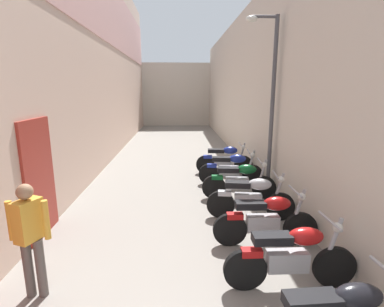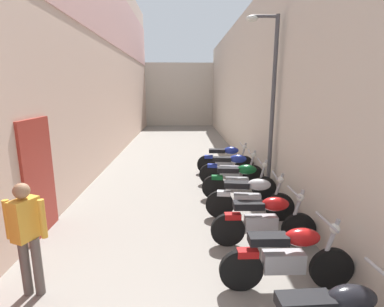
{
  "view_description": "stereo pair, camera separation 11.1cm",
  "coord_description": "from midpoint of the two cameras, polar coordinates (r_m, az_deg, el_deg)",
  "views": [
    {
      "loc": [
        0.05,
        0.35,
        2.71
      ],
      "look_at": [
        0.41,
        7.47,
        1.13
      ],
      "focal_mm": 27.08,
      "sensor_mm": 36.0,
      "label": 1
    },
    {
      "loc": [
        0.16,
        0.35,
        2.71
      ],
      "look_at": [
        0.41,
        7.47,
        1.13
      ],
      "focal_mm": 27.08,
      "sensor_mm": 36.0,
      "label": 2
    }
  ],
  "objects": [
    {
      "name": "building_left",
      "position": [
        11.32,
        -18.32,
        18.37
      ],
      "size": [
        0.45,
        22.57,
        7.9
      ],
      "color": "beige",
      "rests_on": "ground"
    },
    {
      "name": "building_right",
      "position": [
        11.24,
        10.82,
        12.66
      ],
      "size": [
        0.45,
        22.57,
        5.57
      ],
      "color": "beige",
      "rests_on": "ground"
    },
    {
      "name": "motorcycle_sixth",
      "position": [
        7.35,
        8.89,
        -5.16
      ],
      "size": [
        1.85,
        0.58,
        1.04
      ],
      "color": "black",
      "rests_on": "ground"
    },
    {
      "name": "motorcycle_fifth",
      "position": [
        6.28,
        11.04,
        -8.33
      ],
      "size": [
        1.84,
        0.58,
        1.04
      ],
      "color": "black",
      "rests_on": "ground"
    },
    {
      "name": "motorcycle_seventh",
      "position": [
        8.41,
        7.34,
        -2.85
      ],
      "size": [
        1.84,
        0.58,
        1.04
      ],
      "color": "black",
      "rests_on": "ground"
    },
    {
      "name": "ground_plane",
      "position": [
        9.33,
        -3.46,
        -4.4
      ],
      "size": [
        38.57,
        38.57,
        0.0
      ],
      "primitive_type": "plane",
      "color": "gray"
    },
    {
      "name": "building_far_end",
      "position": [
        23.22,
        -3.27,
        11.52
      ],
      "size": [
        8.05,
        2.0,
        4.65
      ],
      "primitive_type": "cube",
      "color": "beige",
      "rests_on": "ground"
    },
    {
      "name": "motorcycle_eighth",
      "position": [
        9.51,
        6.12,
        -1.01
      ],
      "size": [
        1.85,
        0.58,
        1.04
      ],
      "color": "black",
      "rests_on": "ground"
    },
    {
      "name": "motorcycle_third",
      "position": [
        4.37,
        18.33,
        -18.5
      ],
      "size": [
        1.85,
        0.58,
        1.04
      ],
      "color": "black",
      "rests_on": "ground"
    },
    {
      "name": "pedestrian_mid_alley",
      "position": [
        4.39,
        -29.94,
        -13.37
      ],
      "size": [
        0.52,
        0.39,
        1.57
      ],
      "color": "#564C47",
      "rests_on": "ground"
    },
    {
      "name": "motorcycle_fourth",
      "position": [
        5.33,
        13.83,
        -12.34
      ],
      "size": [
        1.85,
        0.58,
        1.04
      ],
      "color": "black",
      "rests_on": "ground"
    },
    {
      "name": "street_lamp",
      "position": [
        7.38,
        14.52,
        11.16
      ],
      "size": [
        0.79,
        0.18,
        4.39
      ],
      "color": "#47474C",
      "rests_on": "ground"
    }
  ]
}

